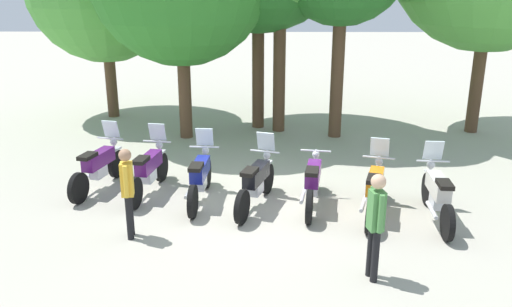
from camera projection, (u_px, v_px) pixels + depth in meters
name	position (u px, v px, depth m)	size (l,w,h in m)	color
ground_plane	(256.00, 204.00, 10.48)	(80.00, 80.00, 0.00)	#ADA899
motorcycle_0	(99.00, 166.00, 11.11)	(0.79, 2.15, 1.37)	black
motorcycle_1	(149.00, 170.00, 10.87)	(0.69, 2.18, 1.37)	black
motorcycle_2	(200.00, 177.00, 10.49)	(0.62, 2.19, 1.37)	black
motorcycle_3	(256.00, 182.00, 10.21)	(0.87, 2.12, 1.37)	black
motorcycle_4	(313.00, 182.00, 10.24)	(0.71, 2.18, 0.99)	black
motorcycle_5	(374.00, 189.00, 9.84)	(0.84, 2.13, 1.37)	black
motorcycle_6	(437.00, 194.00, 9.61)	(0.62, 2.19, 1.37)	black
person_0	(376.00, 219.00, 7.52)	(0.26, 0.41, 1.66)	black
person_1	(127.00, 187.00, 8.82)	(0.24, 0.41, 1.61)	black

